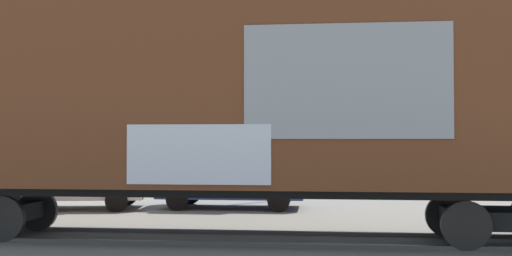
% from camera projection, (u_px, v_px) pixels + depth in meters
% --- Properties ---
extents(ground_plane, '(260.00, 260.00, 0.00)m').
position_uv_depth(ground_plane, '(279.00, 240.00, 11.51)').
color(ground_plane, slate).
extents(track, '(60.00, 2.50, 0.08)m').
position_uv_depth(track, '(279.00, 238.00, 11.52)').
color(track, '#4C4742').
rests_on(track, ground_plane).
extents(freight_car, '(16.80, 2.76, 5.12)m').
position_uv_depth(freight_car, '(230.00, 97.00, 11.68)').
color(freight_car, brown).
rests_on(freight_car, ground_plane).
extents(flagpole, '(1.21, 1.17, 9.29)m').
position_uv_depth(flagpole, '(357.00, 40.00, 21.93)').
color(flagpole, silver).
rests_on(flagpole, ground_plane).
extents(hillside, '(137.89, 40.59, 17.10)m').
position_uv_depth(hillside, '(308.00, 112.00, 78.25)').
color(hillside, silver).
rests_on(hillside, ground_plane).
extents(parked_car_white, '(4.59, 2.39, 1.81)m').
position_uv_depth(parked_car_white, '(72.00, 179.00, 16.95)').
color(parked_car_white, silver).
rests_on(parked_car_white, ground_plane).
extents(parked_car_blue, '(4.37, 1.93, 1.71)m').
position_uv_depth(parked_car_blue, '(229.00, 180.00, 17.18)').
color(parked_car_blue, navy).
rests_on(parked_car_blue, ground_plane).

